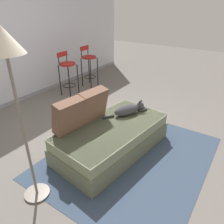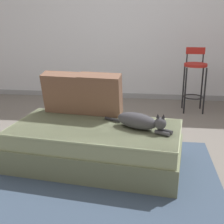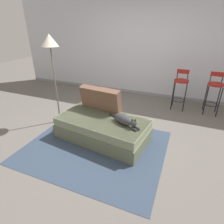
{
  "view_description": "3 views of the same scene",
  "coord_description": "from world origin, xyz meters",
  "px_view_note": "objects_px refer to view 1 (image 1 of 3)",
  "views": [
    {
      "loc": [
        -2.15,
        -1.84,
        1.97
      ],
      "look_at": [
        0.15,
        -0.3,
        0.53
      ],
      "focal_mm": 35.0,
      "sensor_mm": 36.0,
      "label": 1
    },
    {
      "loc": [
        0.5,
        -3.19,
        1.46
      ],
      "look_at": [
        0.15,
        -0.3,
        0.53
      ],
      "focal_mm": 50.0,
      "sensor_mm": 36.0,
      "label": 2
    },
    {
      "loc": [
        1.3,
        -3.09,
        1.99
      ],
      "look_at": [
        0.15,
        -0.3,
        0.53
      ],
      "focal_mm": 30.0,
      "sensor_mm": 36.0,
      "label": 3
    }
  ],
  "objects_px": {
    "throw_pillow_middle": "(92,105)",
    "bar_stool_by_doorway": "(89,63)",
    "couch": "(112,138)",
    "cat": "(129,110)",
    "throw_pillow_corner": "(69,116)",
    "bar_stool_near_window": "(68,70)",
    "floor_lamp": "(8,61)"
  },
  "relations": [
    {
      "from": "cat",
      "to": "bar_stool_near_window",
      "type": "bearing_deg",
      "value": 69.16
    },
    {
      "from": "throw_pillow_corner",
      "to": "bar_stool_near_window",
      "type": "height_order",
      "value": "bar_stool_near_window"
    },
    {
      "from": "throw_pillow_middle",
      "to": "bar_stool_by_doorway",
      "type": "xyz_separation_m",
      "value": [
        1.91,
        1.63,
        -0.05
      ]
    },
    {
      "from": "cat",
      "to": "bar_stool_by_doorway",
      "type": "height_order",
      "value": "bar_stool_by_doorway"
    },
    {
      "from": "throw_pillow_middle",
      "to": "bar_stool_by_doorway",
      "type": "bearing_deg",
      "value": 40.39
    },
    {
      "from": "couch",
      "to": "throw_pillow_corner",
      "type": "bearing_deg",
      "value": 136.81
    },
    {
      "from": "bar_stool_near_window",
      "to": "floor_lamp",
      "type": "relative_size",
      "value": 0.54
    },
    {
      "from": "bar_stool_near_window",
      "to": "floor_lamp",
      "type": "bearing_deg",
      "value": -143.75
    },
    {
      "from": "bar_stool_near_window",
      "to": "floor_lamp",
      "type": "xyz_separation_m",
      "value": [
        -2.33,
        -1.71,
        0.94
      ]
    },
    {
      "from": "throw_pillow_corner",
      "to": "throw_pillow_middle",
      "type": "bearing_deg",
      "value": -7.29
    },
    {
      "from": "cat",
      "to": "couch",
      "type": "bearing_deg",
      "value": 177.94
    },
    {
      "from": "couch",
      "to": "throw_pillow_middle",
      "type": "bearing_deg",
      "value": 89.87
    },
    {
      "from": "throw_pillow_corner",
      "to": "floor_lamp",
      "type": "distance_m",
      "value": 1.16
    },
    {
      "from": "couch",
      "to": "bar_stool_near_window",
      "type": "height_order",
      "value": "bar_stool_near_window"
    },
    {
      "from": "throw_pillow_middle",
      "to": "bar_stool_by_doorway",
      "type": "height_order",
      "value": "bar_stool_by_doorway"
    },
    {
      "from": "couch",
      "to": "floor_lamp",
      "type": "relative_size",
      "value": 0.97
    },
    {
      "from": "throw_pillow_corner",
      "to": "bar_stool_by_doorway",
      "type": "distance_m",
      "value": 2.81
    },
    {
      "from": "throw_pillow_corner",
      "to": "bar_stool_near_window",
      "type": "distance_m",
      "value": 2.24
    },
    {
      "from": "bar_stool_by_doorway",
      "to": "couch",
      "type": "bearing_deg",
      "value": -134.33
    },
    {
      "from": "throw_pillow_corner",
      "to": "throw_pillow_middle",
      "type": "xyz_separation_m",
      "value": [
        0.41,
        -0.05,
        0.0
      ]
    },
    {
      "from": "throw_pillow_corner",
      "to": "floor_lamp",
      "type": "relative_size",
      "value": 0.26
    },
    {
      "from": "throw_pillow_corner",
      "to": "cat",
      "type": "height_order",
      "value": "throw_pillow_corner"
    },
    {
      "from": "throw_pillow_middle",
      "to": "cat",
      "type": "bearing_deg",
      "value": -39.07
    },
    {
      "from": "throw_pillow_middle",
      "to": "bar_stool_near_window",
      "type": "distance_m",
      "value": 2.01
    },
    {
      "from": "throw_pillow_corner",
      "to": "throw_pillow_middle",
      "type": "height_order",
      "value": "throw_pillow_middle"
    },
    {
      "from": "throw_pillow_middle",
      "to": "throw_pillow_corner",
      "type": "bearing_deg",
      "value": 172.71
    },
    {
      "from": "throw_pillow_middle",
      "to": "cat",
      "type": "height_order",
      "value": "throw_pillow_middle"
    },
    {
      "from": "couch",
      "to": "cat",
      "type": "height_order",
      "value": "cat"
    },
    {
      "from": "couch",
      "to": "bar_stool_by_doorway",
      "type": "height_order",
      "value": "bar_stool_by_doorway"
    },
    {
      "from": "bar_stool_by_doorway",
      "to": "floor_lamp",
      "type": "distance_m",
      "value": 3.63
    },
    {
      "from": "throw_pillow_middle",
      "to": "bar_stool_near_window",
      "type": "height_order",
      "value": "bar_stool_near_window"
    },
    {
      "from": "couch",
      "to": "throw_pillow_middle",
      "type": "height_order",
      "value": "throw_pillow_middle"
    }
  ]
}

